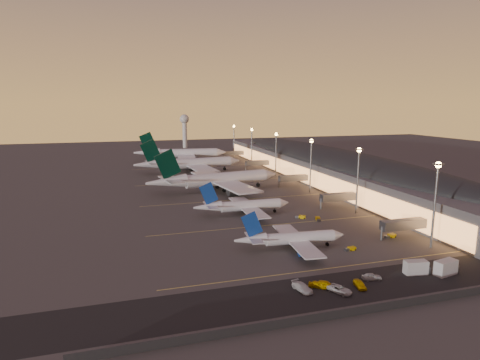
% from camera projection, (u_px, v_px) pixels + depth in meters
% --- Properties ---
extents(ground, '(700.00, 700.00, 0.00)m').
position_uv_depth(ground, '(270.00, 221.00, 146.99)').
color(ground, '#454240').
extents(airliner_narrow_south, '(33.88, 30.36, 12.10)m').
position_uv_depth(airliner_narrow_south, '(291.00, 239.00, 118.10)').
color(airliner_narrow_south, silver).
rests_on(airliner_narrow_south, ground).
extents(airliner_narrow_north, '(38.02, 33.84, 13.63)m').
position_uv_depth(airliner_narrow_north, '(243.00, 206.00, 154.44)').
color(airliner_narrow_north, silver).
rests_on(airliner_narrow_north, ground).
extents(airliner_wide_near, '(68.47, 63.09, 21.95)m').
position_uv_depth(airliner_wide_near, '(216.00, 180.00, 196.84)').
color(airliner_wide_near, silver).
rests_on(airliner_wide_near, ground).
extents(airliner_wide_mid, '(67.86, 62.10, 21.70)m').
position_uv_depth(airliner_wide_mid, '(189.00, 164.00, 250.34)').
color(airliner_wide_mid, silver).
rests_on(airliner_wide_mid, ground).
extents(airliner_wide_far, '(68.91, 63.33, 22.06)m').
position_uv_depth(airliner_wide_far, '(181.00, 153.00, 302.90)').
color(airliner_wide_far, silver).
rests_on(airliner_wide_far, ground).
extents(terminal_building, '(56.35, 255.00, 17.46)m').
position_uv_depth(terminal_building, '(326.00, 163.00, 231.01)').
color(terminal_building, '#515157').
rests_on(terminal_building, ground).
extents(light_masts, '(2.20, 217.20, 25.90)m').
position_uv_depth(light_masts, '(290.00, 151.00, 215.06)').
color(light_masts, slate).
rests_on(light_masts, ground).
extents(radar_tower, '(9.00, 9.00, 32.50)m').
position_uv_depth(radar_tower, '(185.00, 125.00, 390.44)').
color(radar_tower, silver).
rests_on(radar_tower, ground).
extents(service_lane, '(260.00, 16.00, 0.01)m').
position_uv_depth(service_lane, '(355.00, 286.00, 94.29)').
color(service_lane, black).
rests_on(service_lane, ground).
extents(lane_markings, '(90.00, 180.36, 0.00)m').
position_uv_depth(lane_markings, '(239.00, 197.00, 184.64)').
color(lane_markings, '#D8C659').
rests_on(lane_markings, ground).
extents(fence, '(124.00, 0.12, 2.00)m').
position_uv_depth(fence, '(388.00, 306.00, 82.81)').
color(fence, '#2D2D30').
rests_on(fence, ground).
extents(baggage_tug_a, '(3.90, 1.94, 1.12)m').
position_uv_depth(baggage_tug_a, '(390.00, 236.00, 128.59)').
color(baggage_tug_a, '#D1A501').
rests_on(baggage_tug_a, ground).
extents(baggage_tug_b, '(3.48, 1.70, 1.01)m').
position_uv_depth(baggage_tug_b, '(351.00, 249.00, 117.26)').
color(baggage_tug_b, '#D1A501').
rests_on(baggage_tug_b, ground).
extents(baggage_tug_c, '(3.94, 3.23, 1.12)m').
position_uv_depth(baggage_tug_c, '(301.00, 217.00, 150.25)').
color(baggage_tug_c, '#D1A501').
rests_on(baggage_tug_c, ground).
extents(catering_truck_a, '(6.52, 3.41, 3.49)m').
position_uv_depth(catering_truck_a, '(417.00, 268.00, 100.79)').
color(catering_truck_a, silver).
rests_on(catering_truck_a, ground).
extents(catering_truck_b, '(7.02, 3.77, 3.74)m').
position_uv_depth(catering_truck_b, '(447.00, 268.00, 100.47)').
color(catering_truck_b, silver).
rests_on(catering_truck_b, ground).
extents(baggage_tug_d, '(2.56, 4.01, 1.12)m').
position_uv_depth(baggage_tug_d, '(318.00, 219.00, 147.62)').
color(baggage_tug_d, '#D1A501').
rests_on(baggage_tug_d, ground).
extents(service_van_a, '(3.71, 6.31, 1.72)m').
position_uv_depth(service_van_a, '(302.00, 287.00, 91.73)').
color(service_van_a, silver).
rests_on(service_van_a, ground).
extents(service_van_b, '(4.48, 3.95, 1.46)m').
position_uv_depth(service_van_b, '(318.00, 285.00, 93.38)').
color(service_van_b, '#D1A501').
rests_on(service_van_b, ground).
extents(service_van_c, '(4.93, 6.26, 1.58)m').
position_uv_depth(service_van_c, '(340.00, 289.00, 90.87)').
color(service_van_c, silver).
rests_on(service_van_c, ground).
extents(service_van_d, '(2.79, 5.02, 1.61)m').
position_uv_depth(service_van_d, '(360.00, 284.00, 93.37)').
color(service_van_d, '#D1A501').
rests_on(service_van_d, ground).
extents(service_van_e, '(5.06, 2.89, 1.62)m').
position_uv_depth(service_van_e, '(372.00, 277.00, 97.55)').
color(service_van_e, silver).
rests_on(service_van_e, ground).
extents(service_van_f, '(5.46, 4.56, 1.76)m').
position_uv_depth(service_van_f, '(325.00, 285.00, 93.07)').
color(service_van_f, '#D1A501').
rests_on(service_van_f, ground).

